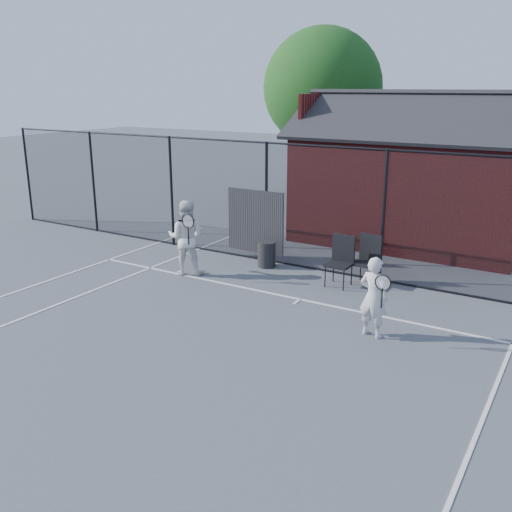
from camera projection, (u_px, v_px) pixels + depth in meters
The scene contains 10 objects.
ground at pixel (218, 355), 9.43m from camera, with size 80.00×80.00×0.00m, color #4D5158.
court_lines at pixel (167, 390), 8.35m from camera, with size 11.02×18.00×0.01m.
fence at pixel (329, 213), 13.26m from camera, with size 22.04×3.00×3.00m.
clubhouse at pixel (414, 184), 16.10m from camera, with size 6.50×4.36×4.19m.
tree_left at pixel (323, 88), 21.52m from camera, with size 4.48×4.48×6.44m.
player_front at pixel (374, 297), 9.97m from camera, with size 0.68×0.52×1.47m.
player_back at pixel (186, 237), 13.31m from camera, with size 1.05×0.95×1.76m.
chair_left at pixel (366, 261), 12.65m from camera, with size 0.53×0.55×1.09m, color black.
chair_right at pixel (339, 262), 12.55m from camera, with size 0.53×0.55×1.10m, color black.
waste_bin at pixel (267, 254), 13.98m from camera, with size 0.43×0.43×0.63m, color #252525.
Camera 1 is at (4.97, -7.00, 4.29)m, focal length 40.00 mm.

